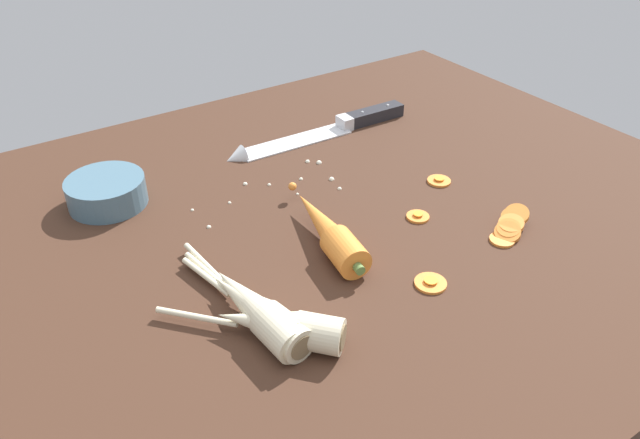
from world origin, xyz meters
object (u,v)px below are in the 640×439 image
whole_carrot (328,231)px  parsnip_front (259,311)px  carrot_slice_stack (510,226)px  carrot_slice_stray_mid (431,282)px  prep_bowl (106,191)px  chefs_knife (317,133)px  parsnip_mid_left (255,308)px  carrot_slice_stray_far (418,216)px  carrot_slice_stray_near (439,180)px  parsnip_mid_right (279,326)px  parsnip_back (254,308)px

whole_carrot → parsnip_front: bearing=-150.7°
whole_carrot → carrot_slice_stack: 24.30cm
carrot_slice_stray_mid → prep_bowl: 46.84cm
carrot_slice_stack → prep_bowl: 55.78cm
chefs_knife → carrot_slice_stray_mid: (-10.37, -40.30, -0.29)cm
parsnip_mid_left → carrot_slice_stray_far: 29.17cm
chefs_knife → parsnip_mid_left: bearing=-131.8°
carrot_slice_stray_far → prep_bowl: (-34.33, 27.19, 1.79)cm
parsnip_front → carrot_slice_stack: bearing=-4.7°
parsnip_front → carrot_slice_stray_mid: bearing=-14.6°
carrot_slice_stray_near → parsnip_mid_left: bearing=-163.3°
parsnip_mid_right → prep_bowl: 37.35cm
chefs_knife → whole_carrot: (-15.93, -26.85, 1.45)cm
parsnip_mid_right → parsnip_back: same height
chefs_knife → carrot_slice_stack: 38.43cm
parsnip_front → carrot_slice_stray_mid: 20.92cm
whole_carrot → parsnip_front: size_ratio=0.96×
parsnip_back → parsnip_mid_left: bearing=-94.1°
carrot_slice_stray_near → carrot_slice_stray_mid: same height
whole_carrot → carrot_slice_stray_far: whole_carrot is taller
chefs_knife → carrot_slice_stack: size_ratio=4.48×
carrot_slice_stack → carrot_slice_stray_far: 12.20cm
carrot_slice_stray_mid → prep_bowl: size_ratio=0.35×
parsnip_back → carrot_slice_stray_near: size_ratio=6.73×
whole_carrot → carrot_slice_stray_near: size_ratio=6.09×
parsnip_mid_right → carrot_slice_stray_mid: bearing=-6.0°
carrot_slice_stray_far → prep_bowl: size_ratio=0.29×
chefs_knife → prep_bowl: size_ratio=3.16×
parsnip_front → parsnip_mid_right: 3.25cm
parsnip_front → carrot_slice_stray_mid: parsnip_front is taller
chefs_knife → parsnip_mid_left: 46.15cm
parsnip_back → carrot_slice_stray_mid: size_ratio=6.15×
parsnip_mid_left → carrot_slice_stack: parsnip_mid_left is taller
whole_carrot → prep_bowl: 32.67cm
parsnip_back → prep_bowl: 33.28cm
parsnip_front → parsnip_mid_right: size_ratio=1.30×
parsnip_back → prep_bowl: bearing=100.0°
parsnip_mid_left → parsnip_front: bearing=-74.6°
parsnip_front → carrot_slice_stray_mid: size_ratio=5.77×
parsnip_mid_left → carrot_slice_stray_mid: (20.37, -5.89, -1.62)cm
whole_carrot → parsnip_front: (-14.63, -8.21, -0.12)cm
carrot_slice_stack → prep_bowl: size_ratio=0.71×
whole_carrot → carrot_slice_stray_far: 13.97cm
carrot_slice_stray_near → prep_bowl: prep_bowl is taller
parsnip_mid_left → parsnip_mid_right: same height
prep_bowl → parsnip_front: bearing=-79.9°
parsnip_mid_right → parsnip_front: bearing=101.4°
parsnip_mid_right → carrot_slice_stray_mid: parsnip_mid_right is taller
carrot_slice_stray_mid → carrot_slice_stray_far: bearing=54.9°
parsnip_mid_right → chefs_knife: bearing=52.0°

